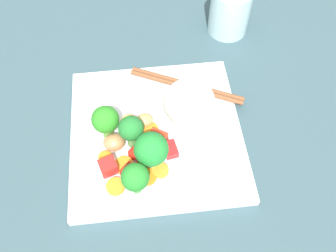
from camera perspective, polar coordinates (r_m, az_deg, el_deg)
The scene contains 23 objects.
ground_plane at distance 62.84cm, azimuth -1.81°, elevation -1.92°, with size 110.00×110.00×2.00cm, color #38535B.
square_plate at distance 61.38cm, azimuth -1.85°, elevation -1.10°, with size 28.27×28.27×1.41cm, color white.
rice_mound at distance 59.75cm, azimuth 3.31°, elevation 3.72°, with size 8.45×8.69×7.16cm, color white.
broccoli_floret_0 at distance 57.51cm, azimuth -9.72°, elevation 0.81°, with size 4.37×4.37×6.87cm.
broccoli_floret_1 at distance 54.25cm, azimuth -2.66°, elevation -3.70°, with size 5.27×5.27×7.02cm.
broccoli_floret_2 at distance 56.21cm, azimuth -5.80°, elevation -0.53°, with size 3.93×3.93×6.57cm.
broccoli_floret_3 at distance 52.70cm, azimuth -5.15°, elevation -8.05°, with size 4.16×4.16×6.09cm.
carrot_slice_0 at distance 57.74cm, azimuth -6.92°, elevation -6.11°, with size 3.14×3.14×0.46cm, color orange.
carrot_slice_1 at distance 58.81cm, azimuth -9.79°, elevation -4.83°, with size 2.20×2.20×0.51cm, color orange.
carrot_slice_2 at distance 56.25cm, azimuth -8.19°, elevation -9.34°, with size 2.87×2.87×0.66cm, color orange.
carrot_slice_3 at distance 60.24cm, azimuth -2.71°, elevation -0.94°, with size 2.63×2.63×0.77cm, color orange.
carrot_slice_4 at distance 56.89cm, azimuth -1.05°, elevation -6.92°, with size 2.64×2.64×0.58cm, color orange.
carrot_slice_5 at distance 56.50cm, azimuth -3.23°, elevation -7.94°, with size 2.86×2.86×0.55cm, color orange.
pepper_chunk_0 at distance 56.25cm, azimuth -5.90°, elevation -7.32°, with size 2.20×2.28×1.88cm, color red.
pepper_chunk_1 at distance 57.90cm, azimuth -4.85°, elevation -4.27°, with size 2.01×2.00×1.57cm, color red.
pepper_chunk_2 at distance 58.59cm, azimuth -1.54°, elevation -2.17°, with size 2.83×2.58×2.18cm, color red.
pepper_chunk_3 at distance 56.96cm, azimuth -9.31°, elevation -6.30°, with size 2.38×2.57×2.25cm, color red.
pepper_chunk_4 at distance 58.16cm, azimuth 0.40°, elevation -3.69°, with size 2.77×1.98×1.34cm, color red.
chicken_piece_1 at distance 60.74cm, azimuth -3.68°, elevation 0.91°, with size 2.92×2.52×2.16cm, color tan.
chicken_piece_2 at distance 61.03cm, azimuth -6.13°, elevation 0.86°, with size 2.71×2.55×1.98cm, color tan.
chicken_piece_3 at distance 58.70cm, azimuth -8.41°, elevation -2.51°, with size 3.51×3.09×2.65cm, color tan.
chopstick_pair at distance 65.98cm, azimuth 2.90°, elevation 6.34°, with size 19.66×10.69×0.84cm.
drinking_glass at distance 76.59cm, azimuth 9.63°, elevation 17.31°, with size 7.99×7.99×9.49cm, color silver.
Camera 1 is at (-1.48, -32.44, 52.80)cm, focal length 39.02 mm.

